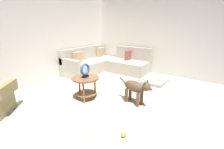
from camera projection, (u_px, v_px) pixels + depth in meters
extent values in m
cube|color=#B7B2A8|center=(123.00, 113.00, 3.23)|extent=(6.00, 6.00, 0.10)
cube|color=silver|center=(35.00, 36.00, 4.43)|extent=(6.00, 0.12, 2.70)
cube|color=silver|center=(172.00, 35.00, 5.09)|extent=(0.12, 6.00, 2.70)
cube|color=#BCAD93|center=(101.00, 99.00, 3.72)|extent=(2.30, 1.90, 0.01)
cube|color=#B2A899|center=(92.00, 66.00, 5.82)|extent=(2.20, 0.85, 0.42)
cube|color=#B2A899|center=(85.00, 53.00, 5.89)|extent=(2.20, 0.14, 0.46)
cube|color=#B2A899|center=(128.00, 67.00, 5.73)|extent=(0.85, 1.40, 0.42)
cube|color=#B2A899|center=(133.00, 53.00, 5.87)|extent=(0.14, 1.40, 0.46)
cube|color=#B2A899|center=(70.00, 63.00, 4.94)|extent=(0.16, 0.85, 0.22)
cube|color=tan|center=(101.00, 52.00, 6.40)|extent=(0.40, 0.20, 0.39)
cube|color=tan|center=(77.00, 57.00, 5.43)|extent=(0.39, 0.16, 0.38)
cube|color=#994C47|center=(129.00, 55.00, 5.83)|extent=(0.38, 0.15, 0.39)
cube|color=olive|center=(7.00, 89.00, 3.01)|extent=(0.52, 0.47, 0.22)
cylinder|color=brown|center=(86.00, 78.00, 3.57)|extent=(0.60, 0.60, 0.04)
cylinder|color=brown|center=(86.00, 93.00, 3.68)|extent=(0.45, 0.45, 0.02)
cylinder|color=brown|center=(80.00, 87.00, 3.77)|extent=(0.04, 0.04, 0.50)
cylinder|color=brown|center=(84.00, 93.00, 3.45)|extent=(0.04, 0.04, 0.50)
cylinder|color=brown|center=(95.00, 88.00, 3.74)|extent=(0.04, 0.04, 0.50)
cube|color=black|center=(85.00, 76.00, 3.56)|extent=(0.12, 0.08, 0.05)
torus|color=#265999|center=(85.00, 69.00, 3.51)|extent=(0.28, 0.06, 0.28)
cube|color=#B2A38E|center=(155.00, 81.00, 4.78)|extent=(0.80, 0.60, 0.09)
cylinder|color=brown|center=(142.00, 98.00, 3.43)|extent=(0.07, 0.07, 0.32)
cylinder|color=brown|center=(138.00, 100.00, 3.34)|extent=(0.07, 0.07, 0.32)
cylinder|color=brown|center=(130.00, 94.00, 3.64)|extent=(0.07, 0.07, 0.32)
cylinder|color=brown|center=(126.00, 95.00, 3.55)|extent=(0.07, 0.07, 0.32)
ellipsoid|color=brown|center=(134.00, 86.00, 3.41)|extent=(0.30, 0.55, 0.24)
sphere|color=brown|center=(146.00, 87.00, 3.19)|extent=(0.17, 0.17, 0.17)
ellipsoid|color=brown|center=(150.00, 89.00, 3.15)|extent=(0.09, 0.13, 0.07)
cone|color=brown|center=(148.00, 81.00, 3.19)|extent=(0.06, 0.06, 0.07)
cone|color=brown|center=(145.00, 82.00, 3.13)|extent=(0.06, 0.06, 0.07)
cylinder|color=brown|center=(123.00, 81.00, 3.61)|extent=(0.07, 0.20, 0.16)
sphere|color=orange|center=(124.00, 135.00, 2.46)|extent=(0.08, 0.08, 0.08)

